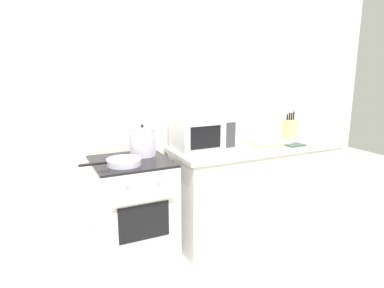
% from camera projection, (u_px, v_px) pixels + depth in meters
% --- Properties ---
extents(back_wall, '(4.40, 0.10, 2.50)m').
position_uv_depth(back_wall, '(186.00, 110.00, 3.22)').
color(back_wall, silver).
rests_on(back_wall, ground_plane).
extents(lower_cabinet_right, '(1.64, 0.56, 0.88)m').
position_uv_depth(lower_cabinet_right, '(256.00, 192.00, 3.34)').
color(lower_cabinet_right, white).
rests_on(lower_cabinet_right, ground_plane).
extents(countertop_right, '(1.70, 0.60, 0.04)m').
position_uv_depth(countertop_right, '(258.00, 147.00, 3.24)').
color(countertop_right, beige).
rests_on(countertop_right, lower_cabinet_right).
extents(stove, '(0.60, 0.64, 0.92)m').
position_uv_depth(stove, '(133.00, 214.00, 2.79)').
color(stove, white).
rests_on(stove, ground_plane).
extents(stock_pot, '(0.31, 0.22, 0.26)m').
position_uv_depth(stock_pot, '(143.00, 141.00, 2.82)').
color(stock_pot, silver).
rests_on(stock_pot, stove).
extents(frying_pan, '(0.46, 0.26, 0.05)m').
position_uv_depth(frying_pan, '(123.00, 162.00, 2.55)').
color(frying_pan, silver).
rests_on(frying_pan, stove).
extents(microwave, '(0.50, 0.37, 0.30)m').
position_uv_depth(microwave, '(202.00, 133.00, 3.01)').
color(microwave, white).
rests_on(microwave, countertop_right).
extents(cutting_board, '(0.36, 0.26, 0.02)m').
position_uv_depth(cutting_board, '(270.00, 143.00, 3.27)').
color(cutting_board, tan).
rests_on(cutting_board, countertop_right).
extents(knife_block, '(0.13, 0.10, 0.28)m').
position_uv_depth(knife_block, '(290.00, 129.00, 3.53)').
color(knife_block, tan).
rests_on(knife_block, countertop_right).
extents(oven_mitt, '(0.18, 0.14, 0.02)m').
position_uv_depth(oven_mitt, '(294.00, 145.00, 3.20)').
color(oven_mitt, '#384C42').
rests_on(oven_mitt, countertop_right).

